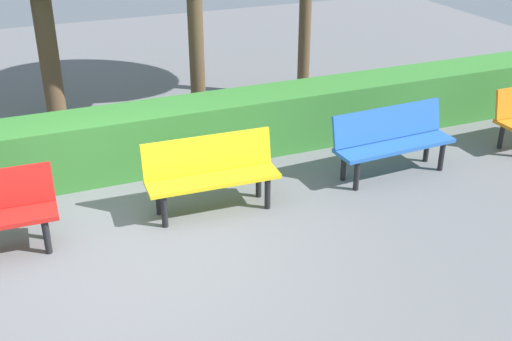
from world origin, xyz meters
name	(u,v)px	position (x,y,z in m)	size (l,w,h in m)	color
ground_plane	(128,256)	(0.00, 0.00, 0.00)	(21.48, 21.48, 0.00)	slate
bench_blue	(392,138)	(-3.55, -0.62, 0.48)	(1.62, 0.54, 0.86)	blue
bench_yellow	(211,171)	(-1.12, -0.61, 0.48)	(1.53, 0.52, 0.86)	yellow
hedge_row	(174,134)	(-1.07, -1.98, 0.40)	(17.48, 0.74, 0.81)	#387F33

